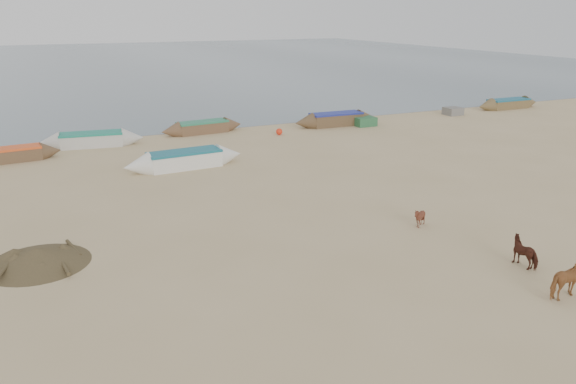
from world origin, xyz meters
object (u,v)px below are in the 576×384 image
object	(u,v)px
cow_adult	(569,281)
calf_front	(420,217)
calf_right	(526,252)
near_canoe	(185,159)

from	to	relation	value
cow_adult	calf_front	bearing A→B (deg)	-5.17
calf_front	calf_right	size ratio (longest dim) A/B	0.82
calf_right	calf_front	bearing A→B (deg)	-15.07
calf_front	near_canoe	bearing A→B (deg)	-141.70
calf_front	calf_right	bearing A→B (deg)	25.99
cow_adult	calf_right	xyz separation A→B (m)	(0.66, 2.19, -0.08)
cow_adult	calf_front	distance (m)	6.48
calf_front	cow_adult	bearing A→B (deg)	15.66
calf_right	near_canoe	distance (m)	18.03
near_canoe	cow_adult	bearing A→B (deg)	-74.94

